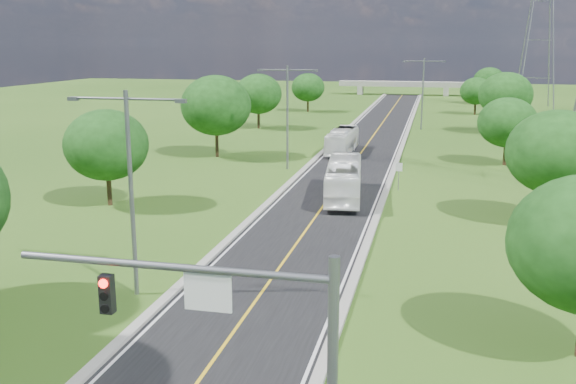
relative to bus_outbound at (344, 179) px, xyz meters
name	(u,v)px	position (x,y,z in m)	size (l,w,h in m)	color
ground	(365,148)	(-1.14, 26.04, -1.60)	(260.00, 260.00, 0.00)	#294C15
road	(370,140)	(-1.14, 32.04, -1.57)	(8.00, 150.00, 0.06)	black
curb_left	(337,138)	(-5.39, 32.04, -1.49)	(0.50, 150.00, 0.22)	gray
curb_right	(404,140)	(3.11, 32.04, -1.49)	(0.50, 150.00, 0.22)	gray
signal_mast	(250,337)	(2.54, -34.96, 3.31)	(8.54, 0.33, 7.20)	slate
speed_limit_sign	(399,172)	(4.06, 4.03, 0.00)	(0.55, 0.09, 2.40)	slate
overpass	(403,85)	(-1.14, 106.04, 0.81)	(30.00, 3.00, 3.20)	gray
streetlight_near_left	(130,176)	(-7.14, -21.96, 4.35)	(5.90, 0.25, 10.00)	slate
streetlight_mid_left	(287,108)	(-7.14, 11.04, 4.35)	(5.90, 0.25, 10.00)	slate
streetlight_far_right	(423,88)	(4.86, 44.04, 4.35)	(5.90, 0.25, 10.00)	slate
power_tower_far	(539,32)	(24.86, 81.04, 12.41)	(9.00, 6.40, 28.00)	slate
tree_lb	(106,145)	(-17.14, -5.96, 3.05)	(6.30, 6.30, 7.33)	black
tree_lc	(216,105)	(-16.14, 16.04, 3.98)	(7.56, 7.56, 8.79)	black
tree_ld	(258,94)	(-18.14, 40.04, 3.36)	(6.72, 6.72, 7.82)	black
tree_le	(308,87)	(-15.64, 64.04, 2.74)	(5.88, 5.88, 6.84)	black
tree_rb	(557,153)	(14.86, -3.96, 3.36)	(6.72, 6.72, 7.82)	black
tree_rc	(507,122)	(13.86, 18.04, 2.74)	(5.88, 5.88, 6.84)	black
tree_rd	(506,95)	(15.86, 42.04, 3.67)	(7.14, 7.14, 8.30)	black
tree_re	(476,91)	(13.36, 66.04, 2.43)	(5.46, 5.46, 6.35)	black
tree_rf	(489,81)	(16.86, 86.04, 3.05)	(6.30, 6.30, 7.33)	black
bus_outbound	(344,179)	(0.00, 0.00, 0.00)	(2.58, 11.04, 3.08)	white
bus_inbound	(342,141)	(-3.26, 21.53, -0.18)	(2.29, 9.77, 2.72)	white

